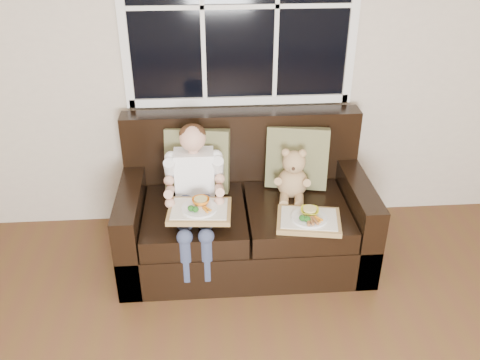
{
  "coord_description": "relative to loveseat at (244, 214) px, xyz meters",
  "views": [
    {
      "loc": [
        -0.32,
        -1.01,
        2.3
      ],
      "look_at": [
        -0.11,
        1.85,
        0.68
      ],
      "focal_mm": 38.0,
      "sensor_mm": 36.0,
      "label": 1
    }
  ],
  "objects": [
    {
      "name": "teddy_bear",
      "position": [
        0.33,
        -0.01,
        0.29
      ],
      "size": [
        0.24,
        0.3,
        0.38
      ],
      "rotation": [
        0.0,
        0.0,
        -0.18
      ],
      "color": "tan",
      "rests_on": "loveseat"
    },
    {
      "name": "tray_left",
      "position": [
        -0.31,
        -0.33,
        0.26
      ],
      "size": [
        0.42,
        0.33,
        0.09
      ],
      "rotation": [
        0.0,
        0.0,
        -0.08
      ],
      "color": "#9E7847",
      "rests_on": "child"
    },
    {
      "name": "window_back",
      "position": [
        -0.0,
        0.46,
        1.34
      ],
      "size": [
        1.62,
        0.04,
        1.37
      ],
      "color": "black",
      "rests_on": "room_walls"
    },
    {
      "name": "loveseat",
      "position": [
        0.0,
        0.0,
        0.0
      ],
      "size": [
        1.7,
        0.92,
        0.96
      ],
      "color": "black",
      "rests_on": "ground"
    },
    {
      "name": "child",
      "position": [
        -0.34,
        -0.12,
        0.34
      ],
      "size": [
        0.38,
        0.6,
        0.87
      ],
      "color": "white",
      "rests_on": "loveseat"
    },
    {
      "name": "pillow_left",
      "position": [
        -0.32,
        0.15,
        0.36
      ],
      "size": [
        0.47,
        0.27,
        0.46
      ],
      "rotation": [
        -0.21,
        0.0,
        -0.16
      ],
      "color": "olive",
      "rests_on": "loveseat"
    },
    {
      "name": "tray_right",
      "position": [
        0.39,
        -0.35,
        0.17
      ],
      "size": [
        0.45,
        0.37,
        0.09
      ],
      "rotation": [
        0.0,
        0.0,
        -0.17
      ],
      "color": "#9E7847",
      "rests_on": "loveseat"
    },
    {
      "name": "pillow_right",
      "position": [
        0.39,
        0.15,
        0.36
      ],
      "size": [
        0.47,
        0.28,
        0.45
      ],
      "rotation": [
        -0.21,
        0.0,
        -0.2
      ],
      "color": "olive",
      "rests_on": "loveseat"
    },
    {
      "name": "room_walls",
      "position": [
        0.07,
        -2.02,
        1.28
      ],
      "size": [
        4.52,
        5.02,
        2.71
      ],
      "color": "#C1B2A0",
      "rests_on": "ground"
    }
  ]
}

